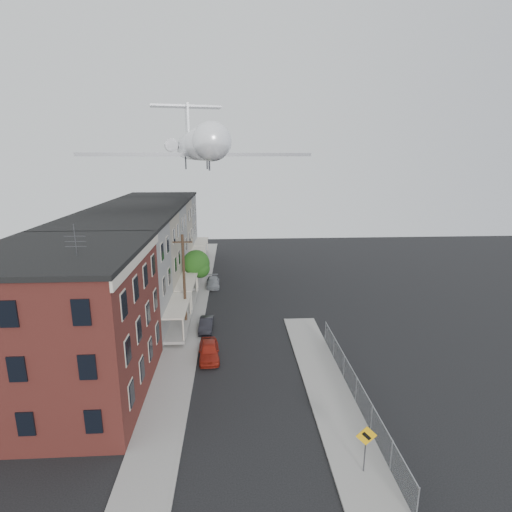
{
  "coord_description": "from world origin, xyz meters",
  "views": [
    {
      "loc": [
        -0.93,
        -17.93,
        15.87
      ],
      "look_at": [
        0.48,
        6.71,
        9.71
      ],
      "focal_mm": 28.0,
      "sensor_mm": 36.0,
      "label": 1
    }
  ],
  "objects_px": {
    "car_mid": "(206,325)",
    "airplane": "(196,145)",
    "car_near": "(209,351)",
    "utility_pole": "(184,280)",
    "car_far": "(213,282)",
    "warning_sign": "(366,442)",
    "street_tree": "(197,265)"
  },
  "relations": [
    {
      "from": "warning_sign",
      "to": "utility_pole",
      "type": "height_order",
      "value": "utility_pole"
    },
    {
      "from": "street_tree",
      "to": "utility_pole",
      "type": "bearing_deg",
      "value": -91.89
    },
    {
      "from": "airplane",
      "to": "street_tree",
      "type": "bearing_deg",
      "value": -105.43
    },
    {
      "from": "warning_sign",
      "to": "car_mid",
      "type": "height_order",
      "value": "warning_sign"
    },
    {
      "from": "utility_pole",
      "to": "car_near",
      "type": "distance_m",
      "value": 7.98
    },
    {
      "from": "street_tree",
      "to": "car_near",
      "type": "distance_m",
      "value": 16.73
    },
    {
      "from": "warning_sign",
      "to": "car_mid",
      "type": "relative_size",
      "value": 0.8
    },
    {
      "from": "car_far",
      "to": "airplane",
      "type": "xyz_separation_m",
      "value": [
        -1.39,
        -1.07,
        16.58
      ]
    },
    {
      "from": "warning_sign",
      "to": "airplane",
      "type": "height_order",
      "value": "airplane"
    },
    {
      "from": "street_tree",
      "to": "car_near",
      "type": "height_order",
      "value": "street_tree"
    },
    {
      "from": "car_mid",
      "to": "airplane",
      "type": "relative_size",
      "value": 0.12
    },
    {
      "from": "street_tree",
      "to": "car_far",
      "type": "height_order",
      "value": "street_tree"
    },
    {
      "from": "car_near",
      "to": "airplane",
      "type": "distance_m",
      "value": 24.0
    },
    {
      "from": "utility_pole",
      "to": "car_mid",
      "type": "distance_m",
      "value": 4.68
    },
    {
      "from": "car_near",
      "to": "car_mid",
      "type": "xyz_separation_m",
      "value": [
        -0.56,
        5.37,
        -0.1
      ]
    },
    {
      "from": "warning_sign",
      "to": "street_tree",
      "type": "relative_size",
      "value": 0.54
    },
    {
      "from": "car_mid",
      "to": "car_far",
      "type": "bearing_deg",
      "value": 91.0
    },
    {
      "from": "airplane",
      "to": "car_near",
      "type": "bearing_deg",
      "value": -83.58
    },
    {
      "from": "warning_sign",
      "to": "car_far",
      "type": "relative_size",
      "value": 0.71
    },
    {
      "from": "car_far",
      "to": "car_mid",
      "type": "bearing_deg",
      "value": -92.65
    },
    {
      "from": "warning_sign",
      "to": "utility_pole",
      "type": "relative_size",
      "value": 0.31
    },
    {
      "from": "car_mid",
      "to": "car_near",
      "type": "bearing_deg",
      "value": -83.09
    },
    {
      "from": "car_mid",
      "to": "airplane",
      "type": "distance_m",
      "value": 20.49
    },
    {
      "from": "car_far",
      "to": "warning_sign",
      "type": "bearing_deg",
      "value": -76.13
    },
    {
      "from": "airplane",
      "to": "car_mid",
      "type": "bearing_deg",
      "value": -83.36
    },
    {
      "from": "warning_sign",
      "to": "car_far",
      "type": "height_order",
      "value": "warning_sign"
    },
    {
      "from": "car_near",
      "to": "utility_pole",
      "type": "bearing_deg",
      "value": 107.43
    },
    {
      "from": "utility_pole",
      "to": "car_far",
      "type": "xyz_separation_m",
      "value": [
        2.0,
        12.0,
        -4.1
      ]
    },
    {
      "from": "utility_pole",
      "to": "airplane",
      "type": "distance_m",
      "value": 16.6
    },
    {
      "from": "street_tree",
      "to": "car_far",
      "type": "xyz_separation_m",
      "value": [
        1.67,
        2.08,
        -2.88
      ]
    },
    {
      "from": "utility_pole",
      "to": "car_mid",
      "type": "height_order",
      "value": "utility_pole"
    },
    {
      "from": "car_far",
      "to": "airplane",
      "type": "bearing_deg",
      "value": -145.09
    }
  ]
}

